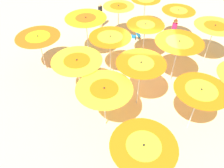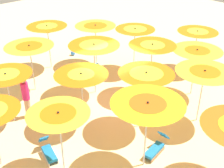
{
  "view_description": "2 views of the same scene",
  "coord_description": "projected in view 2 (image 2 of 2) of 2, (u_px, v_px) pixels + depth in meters",
  "views": [
    {
      "loc": [
        0.95,
        9.25,
        8.07
      ],
      "look_at": [
        1.64,
        1.63,
        0.9
      ],
      "focal_mm": 35.85,
      "sensor_mm": 36.0,
      "label": 1
    },
    {
      "loc": [
        8.04,
        -7.46,
        7.31
      ],
      "look_at": [
        0.01,
        -0.11,
        1.08
      ],
      "focal_mm": 47.31,
      "sensor_mm": 36.0,
      "label": 2
    }
  ],
  "objects": [
    {
      "name": "beach_ball",
      "position": [
        73.0,
        53.0,
        17.7
      ],
      "size": [
        0.28,
        0.28,
        0.28
      ],
      "primitive_type": "sphere",
      "color": "#337FE5",
      "rests_on": "ground"
    },
    {
      "name": "beach_umbrella_3",
      "position": [
        197.0,
        35.0,
        15.22
      ],
      "size": [
        2.09,
        2.09,
        2.21
      ],
      "color": "silver",
      "rests_on": "ground"
    },
    {
      "name": "beach_umbrella_4",
      "position": [
        147.0,
        108.0,
        8.83
      ],
      "size": [
        2.27,
        2.27,
        2.54
      ],
      "color": "silver",
      "rests_on": "ground"
    },
    {
      "name": "lounger_2",
      "position": [
        156.0,
        148.0,
        10.37
      ],
      "size": [
        0.55,
        1.32,
        0.66
      ],
      "rotation": [
        0.0,
        0.0,
        4.88
      ],
      "color": "olive",
      "rests_on": "ground"
    },
    {
      "name": "beach_umbrella_2",
      "position": [
        197.0,
        55.0,
        12.95
      ],
      "size": [
        2.19,
        2.19,
        2.28
      ],
      "color": "silver",
      "rests_on": "ground"
    },
    {
      "name": "beach_umbrella_8",
      "position": [
        59.0,
        117.0,
        8.74
      ],
      "size": [
        1.91,
        1.91,
        2.33
      ],
      "color": "silver",
      "rests_on": "ground"
    },
    {
      "name": "beach_umbrella_10",
      "position": [
        94.0,
        49.0,
        12.97
      ],
      "size": [
        2.28,
        2.28,
        2.47
      ],
      "color": "silver",
      "rests_on": "ground"
    },
    {
      "name": "beach_umbrella_9",
      "position": [
        81.0,
        78.0,
        11.0
      ],
      "size": [
        2.05,
        2.05,
        2.28
      ],
      "color": "silver",
      "rests_on": "ground"
    },
    {
      "name": "beach_umbrella_15",
      "position": [
        47.0,
        30.0,
        15.3
      ],
      "size": [
        2.1,
        2.1,
        2.42
      ],
      "color": "silver",
      "rests_on": "ground"
    },
    {
      "name": "beach_umbrella_6",
      "position": [
        152.0,
        48.0,
        12.85
      ],
      "size": [
        2.1,
        2.1,
        2.51
      ],
      "color": "silver",
      "rests_on": "ground"
    },
    {
      "name": "lounger_0",
      "position": [
        48.0,
        151.0,
        10.21
      ],
      "size": [
        1.21,
        0.6,
        0.61
      ],
      "rotation": [
        0.0,
        0.0,
        6.05
      ],
      "color": "silver",
      "rests_on": "ground"
    },
    {
      "name": "beach_umbrella_7",
      "position": [
        135.0,
        32.0,
        15.09
      ],
      "size": [
        2.04,
        2.04,
        2.36
      ],
      "color": "silver",
      "rests_on": "ground"
    },
    {
      "name": "lounger_1",
      "position": [
        96.0,
        67.0,
        15.88
      ],
      "size": [
        1.11,
        0.93,
        0.59
      ],
      "rotation": [
        0.0,
        0.0,
        8.79
      ],
      "color": "olive",
      "rests_on": "ground"
    },
    {
      "name": "beach_umbrella_5",
      "position": [
        146.0,
        77.0,
        10.77
      ],
      "size": [
        2.08,
        2.08,
        2.41
      ],
      "color": "silver",
      "rests_on": "ground"
    },
    {
      "name": "ground",
      "position": [
        114.0,
        104.0,
        13.16
      ],
      "size": [
        39.55,
        39.55,
        0.04
      ],
      "primitive_type": "cube",
      "color": "beige"
    },
    {
      "name": "beach_umbrella_1",
      "position": [
        204.0,
        76.0,
        11.12
      ],
      "size": [
        2.22,
        2.22,
        2.32
      ],
      "color": "silver",
      "rests_on": "ground"
    },
    {
      "name": "beachgoer_0",
      "position": [
        26.0,
        97.0,
        11.86
      ],
      "size": [
        0.3,
        0.3,
        1.85
      ],
      "rotation": [
        0.0,
        0.0,
        2.37
      ],
      "color": "#D8A87F",
      "rests_on": "ground"
    },
    {
      "name": "beach_umbrella_11",
      "position": [
        95.0,
        29.0,
        15.76
      ],
      "size": [
        2.19,
        2.19,
        2.3
      ],
      "color": "silver",
      "rests_on": "ground"
    },
    {
      "name": "beach_umbrella_14",
      "position": [
        30.0,
        50.0,
        13.27
      ],
      "size": [
        2.21,
        2.21,
        2.32
      ],
      "color": "silver",
      "rests_on": "ground"
    },
    {
      "name": "beach_umbrella_13",
      "position": [
        6.0,
        79.0,
        11.15
      ],
      "size": [
        2.01,
        2.01,
        2.21
      ],
      "color": "silver",
      "rests_on": "ground"
    }
  ]
}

